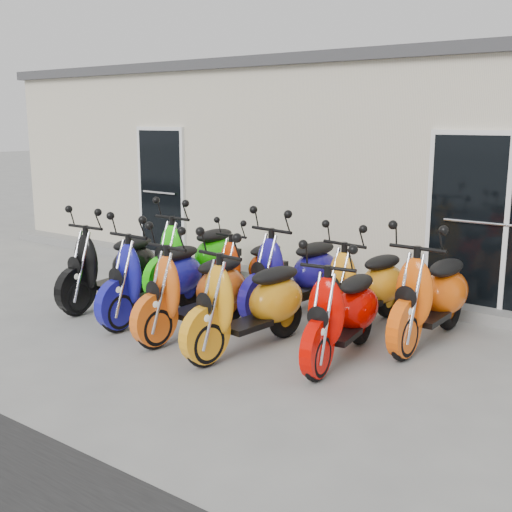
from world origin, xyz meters
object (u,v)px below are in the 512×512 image
object	(u,v)px
scooter_front_orange_b	(250,289)
scooter_back_blue	(295,260)
scooter_back_green	(195,245)
scooter_back_yellow	(364,273)
scooter_front_blue	(155,265)
scooter_front_orange_a	(196,278)
scooter_front_black	(111,254)
scooter_front_red	(343,299)
scooter_back_extra	(432,281)
scooter_back_red	(249,258)

from	to	relation	value
scooter_front_orange_b	scooter_back_blue	size ratio (longest dim) A/B	0.97
scooter_back_green	scooter_back_yellow	distance (m)	2.61
scooter_front_blue	scooter_front_orange_a	world-z (taller)	scooter_front_blue
scooter_front_blue	scooter_front_orange_a	xyz separation A→B (m)	(0.79, -0.15, -0.01)
scooter_front_black	scooter_front_red	distance (m)	3.47
scooter_back_extra	scooter_front_orange_b	bearing A→B (deg)	-135.99
scooter_back_green	scooter_back_red	size ratio (longest dim) A/B	1.19
scooter_front_blue	scooter_back_blue	bearing A→B (deg)	41.75
scooter_front_red	scooter_back_green	distance (m)	3.11
scooter_front_blue	scooter_back_green	distance (m)	1.23
scooter_front_black	scooter_front_blue	distance (m)	0.94
scooter_front_orange_b	scooter_back_green	xyz separation A→B (m)	(-2.00, 1.37, 0.02)
scooter_front_orange_b	scooter_back_blue	distance (m)	1.41
scooter_front_blue	scooter_front_red	distance (m)	2.54
scooter_back_green	scooter_back_blue	size ratio (longest dim) A/B	1.00
scooter_front_blue	scooter_back_extra	size ratio (longest dim) A/B	0.97
scooter_front_orange_a	scooter_back_red	distance (m)	1.51
scooter_front_red	scooter_back_yellow	bearing A→B (deg)	99.52
scooter_back_green	scooter_back_yellow	world-z (taller)	scooter_back_green
scooter_back_red	scooter_front_orange_a	bearing A→B (deg)	-73.62
scooter_back_extra	scooter_front_black	bearing A→B (deg)	-164.48
scooter_front_black	scooter_back_red	bearing A→B (deg)	37.67
scooter_front_red	scooter_back_yellow	size ratio (longest dim) A/B	0.99
scooter_back_red	scooter_back_extra	size ratio (longest dim) A/B	0.84
scooter_back_red	scooter_back_blue	distance (m)	0.85
scooter_front_red	scooter_back_blue	world-z (taller)	scooter_back_blue
scooter_back_yellow	scooter_back_green	bearing A→B (deg)	-171.58
scooter_back_red	scooter_front_blue	bearing A→B (deg)	-105.64
scooter_back_green	scooter_back_blue	bearing A→B (deg)	0.71
scooter_back_green	scooter_back_red	distance (m)	0.86
scooter_front_blue	scooter_back_green	xyz separation A→B (m)	(-0.40, 1.17, 0.02)
scooter_front_orange_b	scooter_back_blue	bearing A→B (deg)	110.46
scooter_front_orange_a	scooter_back_red	world-z (taller)	scooter_front_orange_a
scooter_back_red	scooter_back_extra	world-z (taller)	scooter_back_extra
scooter_back_red	scooter_back_blue	xyz separation A→B (m)	(0.83, -0.15, 0.11)
scooter_back_blue	scooter_front_orange_b	bearing A→B (deg)	-70.06
scooter_back_extra	scooter_back_green	bearing A→B (deg)	-179.22
scooter_front_orange_a	scooter_back_blue	xyz separation A→B (m)	(0.48, 1.31, 0.03)
scooter_front_blue	scooter_front_red	world-z (taller)	scooter_front_blue
scooter_front_orange_a	scooter_back_yellow	distance (m)	1.97
scooter_front_black	scooter_front_orange_a	xyz separation A→B (m)	(1.73, -0.26, -0.01)
scooter_back_blue	scooter_back_extra	bearing A→B (deg)	6.44
scooter_front_orange_b	scooter_back_green	bearing A→B (deg)	152.50
scooter_back_red	scooter_back_extra	distance (m)	2.62
scooter_front_black	scooter_front_orange_a	world-z (taller)	scooter_front_black
scooter_front_black	scooter_front_orange_b	xyz separation A→B (m)	(2.54, -0.32, 0.00)
scooter_back_yellow	scooter_back_extra	size ratio (longest dim) A/B	0.93
scooter_front_orange_b	scooter_back_extra	world-z (taller)	scooter_back_extra
scooter_front_orange_a	scooter_back_yellow	bearing A→B (deg)	48.35
scooter_front_black	scooter_back_extra	size ratio (longest dim) A/B	0.97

